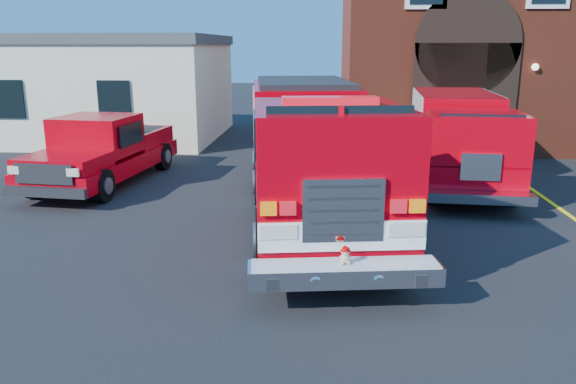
# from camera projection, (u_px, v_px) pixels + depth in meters

# --- Properties ---
(ground) EXTENTS (100.00, 100.00, 0.00)m
(ground) POSITION_uv_depth(u_px,v_px,m) (292.00, 237.00, 11.81)
(ground) COLOR black
(ground) RESTS_ON ground
(parking_stripe_mid) EXTENTS (0.12, 3.00, 0.01)m
(parking_stripe_mid) POSITION_uv_depth(u_px,v_px,m) (538.00, 194.00, 15.26)
(parking_stripe_mid) COLOR yellow
(parking_stripe_mid) RESTS_ON ground
(parking_stripe_far) EXTENTS (0.12, 3.00, 0.01)m
(parking_stripe_far) POSITION_uv_depth(u_px,v_px,m) (504.00, 170.00, 18.16)
(parking_stripe_far) COLOR yellow
(parking_stripe_far) RESTS_ON ground
(fire_station) EXTENTS (15.20, 10.20, 8.45)m
(fire_station) POSITION_uv_depth(u_px,v_px,m) (523.00, 37.00, 23.67)
(fire_station) COLOR maroon
(fire_station) RESTS_ON ground
(side_building) EXTENTS (10.20, 8.20, 4.35)m
(side_building) POSITION_uv_depth(u_px,v_px,m) (103.00, 86.00, 24.36)
(side_building) COLOR #EBE7C2
(side_building) RESTS_ON ground
(fire_engine) EXTENTS (3.98, 10.19, 3.06)m
(fire_engine) POSITION_uv_depth(u_px,v_px,m) (311.00, 149.00, 12.97)
(fire_engine) COLOR black
(fire_engine) RESTS_ON ground
(pickup_truck) EXTENTS (2.85, 6.30, 2.00)m
(pickup_truck) POSITION_uv_depth(u_px,v_px,m) (104.00, 151.00, 16.28)
(pickup_truck) COLOR black
(pickup_truck) RESTS_ON ground
(secondary_truck) EXTENTS (3.00, 7.88, 2.50)m
(secondary_truck) POSITION_uv_depth(u_px,v_px,m) (458.00, 135.00, 16.51)
(secondary_truck) COLOR black
(secondary_truck) RESTS_ON ground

